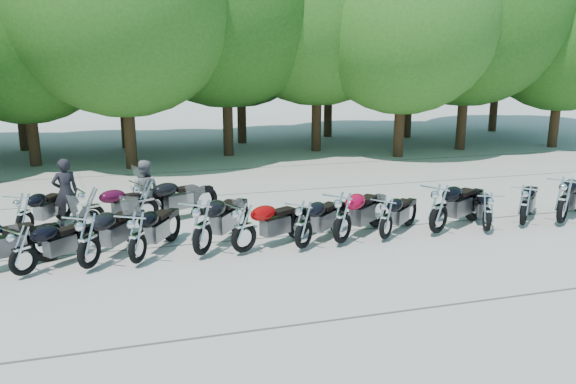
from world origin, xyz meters
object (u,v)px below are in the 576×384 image
object	(u,v)px
motorcycle_11	(525,204)
motorcycle_5	(244,227)
motorcycle_1	(22,249)
rider_1	(145,191)
motorcycle_10	(488,211)
motorcycle_6	(304,223)
motorcycle_2	(88,239)
motorcycle_14	(91,207)
motorcycle_3	(137,236)
motorcycle_12	(564,199)
motorcycle_15	(146,201)
motorcycle_4	(202,226)
motorcycle_9	(439,207)
motorcycle_7	(342,216)
rider_0	(65,192)
motorcycle_13	(24,213)
motorcycle_8	(386,217)

from	to	relation	value
motorcycle_11	motorcycle_5	bearing A→B (deg)	46.05
motorcycle_1	rider_1	xyz separation A→B (m)	(2.43, 3.38, 0.22)
motorcycle_10	motorcycle_6	bearing A→B (deg)	23.14
motorcycle_1	motorcycle_2	world-z (taller)	motorcycle_2
motorcycle_11	motorcycle_14	xyz separation A→B (m)	(-10.53, 2.53, 0.02)
motorcycle_3	motorcycle_12	xyz separation A→B (m)	(10.52, -0.02, 0.07)
rider_1	motorcycle_15	bearing A→B (deg)	114.27
motorcycle_4	motorcycle_15	xyz separation A→B (m)	(-1.09, 2.71, -0.05)
motorcycle_4	rider_1	bearing A→B (deg)	-35.00
motorcycle_11	motorcycle_9	bearing A→B (deg)	45.94
motorcycle_9	motorcycle_6	bearing A→B (deg)	62.86
motorcycle_10	rider_1	size ratio (longest dim) A/B	1.25
motorcycle_4	rider_1	world-z (taller)	rider_1
motorcycle_7	motorcycle_15	size ratio (longest dim) A/B	1.05
motorcycle_6	motorcycle_9	size ratio (longest dim) A/B	0.90
motorcycle_14	motorcycle_10	bearing A→B (deg)	-127.72
motorcycle_2	motorcycle_4	world-z (taller)	motorcycle_4
motorcycle_1	motorcycle_9	world-z (taller)	motorcycle_9
motorcycle_2	rider_0	bearing A→B (deg)	-45.69
motorcycle_4	motorcycle_2	bearing A→B (deg)	40.03
motorcycle_13	motorcycle_15	world-z (taller)	motorcycle_15
motorcycle_3	motorcycle_6	size ratio (longest dim) A/B	1.01
motorcycle_10	motorcycle_15	distance (m)	8.53
motorcycle_2	rider_0	xyz separation A→B (m)	(-0.75, 3.53, 0.19)
motorcycle_6	motorcycle_2	bearing A→B (deg)	48.38
motorcycle_12	motorcycle_13	bearing A→B (deg)	43.37
motorcycle_9	motorcycle_8	bearing A→B (deg)	62.03
motorcycle_10	motorcycle_12	distance (m)	2.24
motorcycle_13	rider_1	distance (m)	2.91
motorcycle_15	motorcycle_2	bearing A→B (deg)	133.33
motorcycle_7	motorcycle_5	bearing A→B (deg)	50.21
motorcycle_2	motorcycle_10	bearing A→B (deg)	-147.61
motorcycle_14	motorcycle_4	bearing A→B (deg)	-158.29
motorcycle_7	motorcycle_12	distance (m)	5.99
motorcycle_10	motorcycle_15	size ratio (longest dim) A/B	0.86
motorcycle_4	motorcycle_10	world-z (taller)	motorcycle_4
motorcycle_2	motorcycle_5	size ratio (longest dim) A/B	1.05
motorcycle_3	motorcycle_4	xyz separation A→B (m)	(1.35, 0.12, 0.07)
motorcycle_5	rider_0	bearing A→B (deg)	22.65
motorcycle_1	motorcycle_12	bearing A→B (deg)	-130.86
motorcycle_10	motorcycle_2	bearing A→B (deg)	23.09
motorcycle_7	motorcycle_9	bearing A→B (deg)	-128.03
motorcycle_5	motorcycle_14	world-z (taller)	motorcycle_5
motorcycle_2	motorcycle_9	size ratio (longest dim) A/B	0.95
motorcycle_2	rider_1	xyz separation A→B (m)	(1.21, 3.34, 0.14)
motorcycle_4	motorcycle_14	size ratio (longest dim) A/B	1.13
motorcycle_1	rider_0	world-z (taller)	rider_0
motorcycle_1	rider_0	bearing A→B (deg)	-48.73
motorcycle_2	motorcycle_11	bearing A→B (deg)	-146.63
motorcycle_8	motorcycle_13	world-z (taller)	motorcycle_13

